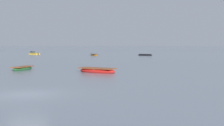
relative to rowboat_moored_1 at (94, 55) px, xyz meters
The scene contains 6 objects.
ground_plane 66.81m from the rowboat_moored_1, 88.02° to the right, with size 800.00×800.00×0.00m, color gray.
rowboat_moored_1 is the anchor object (origin of this frame).
rowboat_moored_2 47.92m from the rowboat_moored_1, 95.08° to the right, with size 2.18×4.09×0.61m.
rowboat_moored_4 51.09m from the rowboat_moored_1, 83.87° to the right, with size 4.89×3.66×0.74m.
rowboat_moored_5 13.96m from the rowboat_moored_1, ahead, with size 4.16×2.63×0.62m.
motorboat_moored_3 20.30m from the rowboat_moored_1, 159.88° to the left, with size 4.16×3.64×1.57m.
Camera 1 is at (6.41, -20.12, 3.30)m, focal length 50.96 mm.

